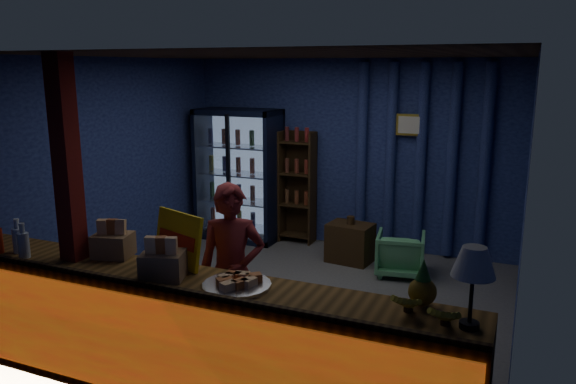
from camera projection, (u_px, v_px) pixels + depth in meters
name	position (u px, v px, depth m)	size (l,w,h in m)	color
ground	(285.00, 301.00, 6.10)	(4.60, 4.60, 0.00)	#515154
room_walls	(285.00, 158.00, 5.76)	(4.60, 4.60, 4.60)	navy
counter	(185.00, 336.00, 4.28)	(4.40, 0.57, 0.99)	brown
support_post	(72.00, 217.00, 4.52)	(0.16, 0.16, 2.60)	maroon
beverage_cooler	(241.00, 175.00, 8.21)	(1.20, 0.62, 1.90)	black
bottle_shelf	(298.00, 187.00, 8.04)	(0.50, 0.28, 1.60)	#3A2912
curtain_folds	(421.00, 159.00, 7.34)	(1.74, 0.14, 2.50)	navy
framed_picture	(410.00, 125.00, 7.26)	(0.36, 0.04, 0.28)	gold
shopkeeper	(232.00, 273.00, 4.76)	(0.56, 0.37, 1.55)	maroon
green_chair	(400.00, 254.00, 6.82)	(0.56, 0.58, 0.53)	#55AA6D
side_table	(350.00, 243.00, 7.28)	(0.60, 0.47, 0.61)	#3A2912
yellow_sign	(178.00, 239.00, 4.41)	(0.54, 0.28, 0.43)	yellow
soda_bottles	(8.00, 239.00, 4.72)	(0.54, 0.17, 0.29)	red
snack_box_left	(163.00, 263.00, 4.15)	(0.38, 0.34, 0.33)	olive
snack_box_centre	(113.00, 243.00, 4.63)	(0.35, 0.31, 0.32)	olive
pastry_tray	(237.00, 283.00, 4.00)	(0.50, 0.50, 0.08)	silver
banana_bunches	(426.00, 309.00, 3.46)	(0.46, 0.28, 0.15)	yellow
table_lamp	(474.00, 265.00, 3.29)	(0.26, 0.26, 0.51)	black
pineapple	(423.00, 287.00, 3.66)	(0.18, 0.18, 0.32)	olive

